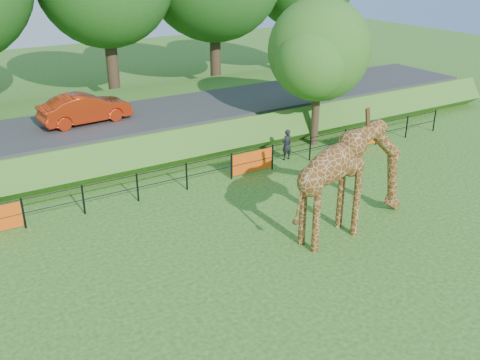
% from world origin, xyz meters
% --- Properties ---
extents(ground, '(90.00, 90.00, 0.00)m').
position_xyz_m(ground, '(0.00, 0.00, 0.00)').
color(ground, '#255615').
rests_on(ground, ground).
extents(giraffe, '(5.16, 1.53, 3.63)m').
position_xyz_m(giraffe, '(3.21, 2.32, 1.82)').
color(giraffe, '#5A3212').
rests_on(giraffe, ground).
extents(perimeter_fence, '(28.07, 0.10, 1.10)m').
position_xyz_m(perimeter_fence, '(0.00, 8.00, 0.55)').
color(perimeter_fence, black).
rests_on(perimeter_fence, ground).
extents(embankment, '(40.00, 9.00, 1.30)m').
position_xyz_m(embankment, '(0.00, 15.50, 0.65)').
color(embankment, '#255615').
rests_on(embankment, ground).
extents(road, '(40.00, 5.00, 0.12)m').
position_xyz_m(road, '(0.00, 14.00, 1.36)').
color(road, '#2D2D30').
rests_on(road, embankment).
extents(car_red, '(4.10, 1.76, 1.32)m').
position_xyz_m(car_red, '(-1.99, 14.05, 2.08)').
color(car_red, red).
rests_on(car_red, road).
extents(visitor, '(0.53, 0.38, 1.39)m').
position_xyz_m(visitor, '(5.18, 8.62, 0.70)').
color(visitor, black).
rests_on(visitor, ground).
extents(tree_east, '(5.40, 4.71, 6.76)m').
position_xyz_m(tree_east, '(7.60, 9.63, 4.28)').
color(tree_east, '#362618').
rests_on(tree_east, ground).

